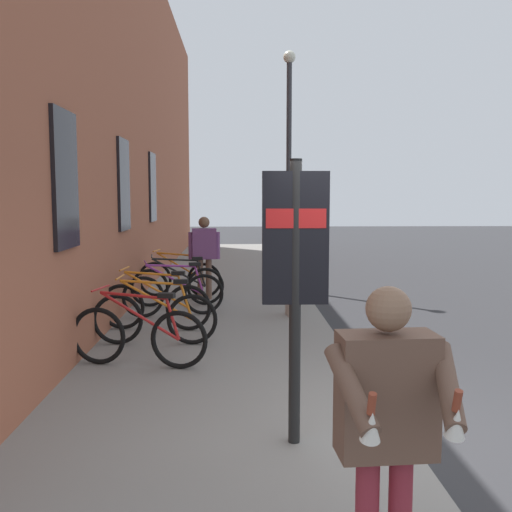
# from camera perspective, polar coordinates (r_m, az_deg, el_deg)

# --- Properties ---
(ground) EXTENTS (60.00, 60.00, 0.00)m
(ground) POSITION_cam_1_polar(r_m,az_deg,el_deg) (11.37, 10.89, -5.40)
(ground) COLOR #2D2D30
(sidewalk_pavement) EXTENTS (24.00, 3.50, 0.12)m
(sidewalk_pavement) POSITION_cam_1_polar(r_m,az_deg,el_deg) (13.05, -2.97, -3.56)
(sidewalk_pavement) COLOR gray
(sidewalk_pavement) RESTS_ON ground
(station_facade) EXTENTS (22.00, 0.65, 7.89)m
(station_facade) POSITION_cam_1_polar(r_m,az_deg,el_deg) (14.15, -11.52, 12.85)
(station_facade) COLOR #9E563D
(station_facade) RESTS_ON ground
(bicycle_leaning_wall) EXTENTS (0.56, 1.74, 0.97)m
(bicycle_leaning_wall) POSITION_cam_1_polar(r_m,az_deg,el_deg) (7.36, -11.39, -7.62)
(bicycle_leaning_wall) COLOR black
(bicycle_leaning_wall) RESTS_ON sidewalk_pavement
(bicycle_under_window) EXTENTS (0.48, 1.77, 0.97)m
(bicycle_under_window) POSITION_cam_1_polar(r_m,az_deg,el_deg) (8.37, -9.80, -5.92)
(bicycle_under_window) COLOR black
(bicycle_under_window) RESTS_ON sidewalk_pavement
(bicycle_by_door) EXTENTS (0.48, 1.77, 0.97)m
(bicycle_by_door) POSITION_cam_1_polar(r_m,az_deg,el_deg) (9.26, -9.78, -4.77)
(bicycle_by_door) COLOR black
(bicycle_by_door) RESTS_ON sidewalk_pavement
(bicycle_mid_rack) EXTENTS (0.58, 1.74, 0.97)m
(bicycle_mid_rack) POSITION_cam_1_polar(r_m,az_deg,el_deg) (10.26, -7.99, -3.69)
(bicycle_mid_rack) COLOR black
(bicycle_mid_rack) RESTS_ON sidewalk_pavement
(bicycle_far_end) EXTENTS (0.48, 1.76, 0.97)m
(bicycle_far_end) POSITION_cam_1_polar(r_m,az_deg,el_deg) (11.19, -7.61, -2.87)
(bicycle_far_end) COLOR black
(bicycle_far_end) RESTS_ON sidewalk_pavement
(bicycle_nearest_sign) EXTENTS (0.50, 1.76, 0.97)m
(bicycle_nearest_sign) POSITION_cam_1_polar(r_m,az_deg,el_deg) (12.15, -7.45, -2.16)
(bicycle_nearest_sign) COLOR black
(bicycle_nearest_sign) RESTS_ON sidewalk_pavement
(transit_info_sign) EXTENTS (0.10, 0.55, 2.40)m
(transit_info_sign) POSITION_cam_1_polar(r_m,az_deg,el_deg) (4.84, 3.86, -0.04)
(transit_info_sign) COLOR black
(transit_info_sign) RESTS_ON sidewalk_pavement
(pedestrian_crossing_street) EXTENTS (0.60, 0.30, 1.58)m
(pedestrian_crossing_street) POSITION_cam_1_polar(r_m,az_deg,el_deg) (10.15, 3.32, -0.47)
(pedestrian_crossing_street) COLOR #B2A599
(pedestrian_crossing_street) RESTS_ON sidewalk_pavement
(pedestrian_near_bus) EXTENTS (0.29, 0.63, 1.67)m
(pedestrian_near_bus) POSITION_cam_1_polar(r_m,az_deg,el_deg) (11.77, -5.08, 0.68)
(pedestrian_near_bus) COLOR brown
(pedestrian_near_bus) RESTS_ON sidewalk_pavement
(tourist_with_hotdogs) EXTENTS (0.59, 0.64, 1.67)m
(tourist_with_hotdogs) POSITION_cam_1_polar(r_m,az_deg,el_deg) (3.03, 12.71, -14.95)
(tourist_with_hotdogs) COLOR maroon
(tourist_with_hotdogs) RESTS_ON sidewalk_pavement
(street_lamp) EXTENTS (0.28, 0.28, 5.33)m
(street_lamp) POSITION_cam_1_polar(r_m,az_deg,el_deg) (13.59, 3.23, 10.41)
(street_lamp) COLOR #333338
(street_lamp) RESTS_ON sidewalk_pavement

